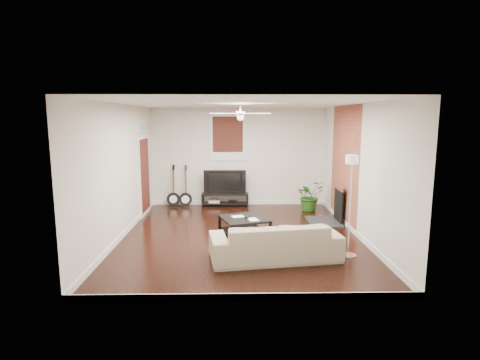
# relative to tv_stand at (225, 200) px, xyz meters

# --- Properties ---
(room) EXTENTS (5.01, 6.01, 2.81)m
(room) POSITION_rel_tv_stand_xyz_m (0.39, -2.78, 1.21)
(room) COLOR black
(room) RESTS_ON ground
(brick_accent) EXTENTS (0.02, 2.20, 2.80)m
(brick_accent) POSITION_rel_tv_stand_xyz_m (2.87, -1.78, 1.21)
(brick_accent) COLOR brown
(brick_accent) RESTS_ON floor
(fireplace) EXTENTS (0.80, 1.10, 0.92)m
(fireplace) POSITION_rel_tv_stand_xyz_m (2.59, -1.78, 0.27)
(fireplace) COLOR black
(fireplace) RESTS_ON floor
(window_back) EXTENTS (1.00, 0.06, 1.30)m
(window_back) POSITION_rel_tv_stand_xyz_m (0.09, 0.19, 1.76)
(window_back) COLOR #34160E
(window_back) RESTS_ON wall_back
(door_left) EXTENTS (0.08, 1.00, 2.50)m
(door_left) POSITION_rel_tv_stand_xyz_m (-2.07, -0.88, 1.06)
(door_left) COLOR white
(door_left) RESTS_ON wall_left
(tv_stand) EXTENTS (1.33, 0.35, 0.37)m
(tv_stand) POSITION_rel_tv_stand_xyz_m (0.00, 0.00, 0.00)
(tv_stand) COLOR black
(tv_stand) RESTS_ON floor
(tv) EXTENTS (1.19, 0.16, 0.69)m
(tv) POSITION_rel_tv_stand_xyz_m (0.00, 0.02, 0.53)
(tv) COLOR black
(tv) RESTS_ON tv_stand
(coffee_table) EXTENTS (1.16, 1.16, 0.38)m
(coffee_table) POSITION_rel_tv_stand_xyz_m (0.47, -2.74, 0.01)
(coffee_table) COLOR black
(coffee_table) RESTS_ON floor
(sofa) EXTENTS (2.40, 1.22, 0.67)m
(sofa) POSITION_rel_tv_stand_xyz_m (0.98, -4.17, 0.15)
(sofa) COLOR #BCA98D
(sofa) RESTS_ON floor
(floor_lamp) EXTENTS (0.35, 0.35, 1.87)m
(floor_lamp) POSITION_rel_tv_stand_xyz_m (2.33, -4.07, 0.75)
(floor_lamp) COLOR silver
(floor_lamp) RESTS_ON floor
(potted_plant) EXTENTS (0.96, 0.91, 0.84)m
(potted_plant) POSITION_rel_tv_stand_xyz_m (2.32, -0.57, 0.23)
(potted_plant) COLOR #225418
(potted_plant) RESTS_ON floor
(guitar_left) EXTENTS (0.38, 0.27, 1.21)m
(guitar_left) POSITION_rel_tv_stand_xyz_m (-1.48, -0.03, 0.42)
(guitar_left) COLOR black
(guitar_left) RESTS_ON floor
(guitar_right) EXTENTS (0.40, 0.30, 1.21)m
(guitar_right) POSITION_rel_tv_stand_xyz_m (-1.13, -0.06, 0.42)
(guitar_right) COLOR black
(guitar_right) RESTS_ON floor
(ceiling_fan) EXTENTS (1.24, 1.24, 0.32)m
(ceiling_fan) POSITION_rel_tv_stand_xyz_m (0.39, -2.78, 2.41)
(ceiling_fan) COLOR white
(ceiling_fan) RESTS_ON ceiling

